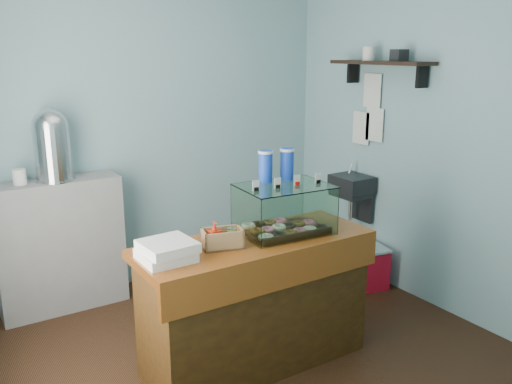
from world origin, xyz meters
TOP-DOWN VIEW (x-y plane):
  - ground at (0.00, 0.00)m, footprint 3.50×3.50m
  - room_shell at (0.03, 0.01)m, footprint 3.54×3.04m
  - counter at (0.00, -0.25)m, footprint 1.60×0.60m
  - back_shelf at (-0.90, 1.32)m, footprint 1.00×0.32m
  - display_case at (0.25, -0.19)m, footprint 0.63×0.49m
  - condiment_crate at (-0.26, -0.26)m, footprint 0.28×0.21m
  - pastry_boxes at (-0.63, -0.26)m, footprint 0.31×0.31m
  - coffee_urn at (-0.89, 1.31)m, footprint 0.31×0.31m
  - red_cooler at (1.48, 0.26)m, footprint 0.50×0.42m

SIDE VIEW (x-z plane):
  - ground at x=0.00m, z-range 0.00..0.00m
  - red_cooler at x=1.48m, z-range 0.00..0.38m
  - counter at x=0.00m, z-range 0.01..0.91m
  - back_shelf at x=-0.90m, z-range 0.00..1.10m
  - pastry_boxes at x=-0.63m, z-range 0.90..1.02m
  - condiment_crate at x=-0.26m, z-range 0.88..1.05m
  - display_case at x=0.25m, z-range 0.80..1.34m
  - coffee_urn at x=-0.89m, z-range 1.11..1.68m
  - room_shell at x=0.03m, z-range 0.30..3.12m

